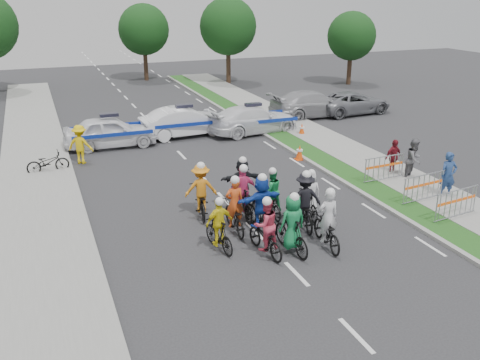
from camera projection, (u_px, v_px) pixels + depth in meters
name	position (u px, v px, depth m)	size (l,w,h in m)	color
ground	(297.00, 274.00, 14.89)	(90.00, 90.00, 0.00)	#28282B
curb_right	(355.00, 189.00, 20.99)	(0.20, 60.00, 0.12)	gray
grass_strip	(370.00, 187.00, 21.23)	(1.20, 60.00, 0.11)	#1E4B18
sidewalk_right	(407.00, 181.00, 21.85)	(2.40, 60.00, 0.13)	gray
sidewalk_left	(43.00, 236.00, 17.02)	(3.00, 60.00, 0.13)	gray
rider_0	(327.00, 227.00, 16.26)	(0.89, 1.98, 1.96)	black
rider_1	(292.00, 229.00, 15.88)	(0.86, 1.89, 1.95)	black
rider_2	(265.00, 233.00, 15.77)	(0.87, 1.90, 1.87)	black
rider_3	(219.00, 230.00, 16.03)	(0.93, 1.72, 1.75)	black
rider_4	(304.00, 205.00, 17.57)	(1.22, 2.07, 2.01)	black
rider_5	(261.00, 207.00, 17.27)	(1.66, 1.97, 2.01)	black
rider_6	(234.00, 213.00, 17.30)	(0.77, 1.94, 1.95)	black
rider_7	(309.00, 199.00, 18.31)	(0.81, 1.75, 1.79)	black
rider_8	(271.00, 198.00, 18.50)	(0.77, 1.78, 1.79)	black
rider_9	(243.00, 198.00, 18.26)	(1.00, 1.89, 1.97)	black
rider_10	(201.00, 195.00, 18.44)	(1.21, 2.05, 1.99)	black
rider_11	(242.00, 185.00, 19.23)	(1.54, 1.84, 1.91)	black
police_car_0	(110.00, 132.00, 26.46)	(1.82, 4.53, 1.54)	white
police_car_1	(185.00, 122.00, 28.38)	(1.64, 4.70, 1.55)	white
police_car_2	(253.00, 119.00, 29.05)	(2.08, 5.12, 1.49)	white
civilian_sedan	(313.00, 104.00, 32.64)	(2.23, 5.48, 1.59)	#A1A0A5
civilian_suv	(353.00, 103.00, 33.50)	(2.29, 4.96, 1.38)	gray
spectator_0	(448.00, 175.00, 20.01)	(0.65, 0.43, 1.78)	navy
spectator_1	(414.00, 159.00, 21.92)	(0.84, 0.65, 1.73)	#58575C
spectator_2	(393.00, 157.00, 22.55)	(0.90, 0.37, 1.53)	maroon
marshal_hiviz	(80.00, 144.00, 23.93)	(1.14, 0.66, 1.77)	#E2BA0B
barrier_0	(456.00, 205.00, 18.14)	(2.00, 0.50, 1.12)	#A5A8AD
barrier_1	(423.00, 189.00, 19.61)	(2.00, 0.50, 1.12)	#A5A8AD
barrier_2	(384.00, 169.00, 21.70)	(2.00, 0.50, 1.12)	#A5A8AD
cone_0	(300.00, 153.00, 24.63)	(0.40, 0.40, 0.70)	#F24C0C
cone_1	(302.00, 130.00, 28.59)	(0.40, 0.40, 0.70)	#F24C0C
parked_bike	(48.00, 162.00, 22.84)	(0.61, 1.76, 0.93)	black
tree_1	(228.00, 27.00, 42.69)	(4.55, 4.55, 6.82)	#382619
tree_2	(352.00, 36.00, 42.51)	(3.85, 3.85, 5.77)	#382619
tree_4	(144.00, 30.00, 44.26)	(4.20, 4.20, 6.30)	#382619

